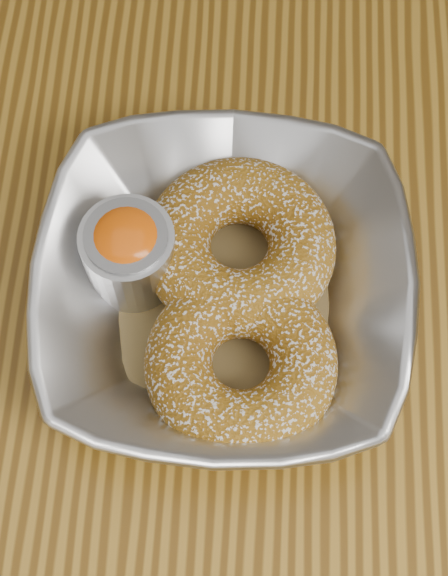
# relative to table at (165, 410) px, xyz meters

# --- Properties ---
(ground_plane) EXTENTS (4.00, 4.00, 0.00)m
(ground_plane) POSITION_rel_table_xyz_m (0.00, 0.00, -0.65)
(ground_plane) COLOR #565659
(ground_plane) RESTS_ON ground
(table) EXTENTS (1.20, 0.80, 0.75)m
(table) POSITION_rel_table_xyz_m (0.00, 0.00, 0.00)
(table) COLOR brown
(table) RESTS_ON ground_plane
(serving_bowl) EXTENTS (0.21, 0.21, 0.05)m
(serving_bowl) POSITION_rel_table_xyz_m (0.04, 0.04, 0.12)
(serving_bowl) COLOR #B4B7BB
(serving_bowl) RESTS_ON table
(parchment) EXTENTS (0.19, 0.19, 0.00)m
(parchment) POSITION_rel_table_xyz_m (0.04, 0.04, 0.11)
(parchment) COLOR olive
(parchment) RESTS_ON table
(donut_back) EXTENTS (0.11, 0.11, 0.04)m
(donut_back) POSITION_rel_table_xyz_m (0.05, 0.06, 0.13)
(donut_back) COLOR #845411
(donut_back) RESTS_ON parchment
(donut_front) EXTENTS (0.11, 0.11, 0.04)m
(donut_front) POSITION_rel_table_xyz_m (0.05, -0.01, 0.13)
(donut_front) COLOR #845411
(donut_front) RESTS_ON parchment
(ramekin) EXTENTS (0.05, 0.05, 0.06)m
(ramekin) POSITION_rel_table_xyz_m (-0.02, 0.05, 0.14)
(ramekin) COLOR #B4B7BB
(ramekin) RESTS_ON table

